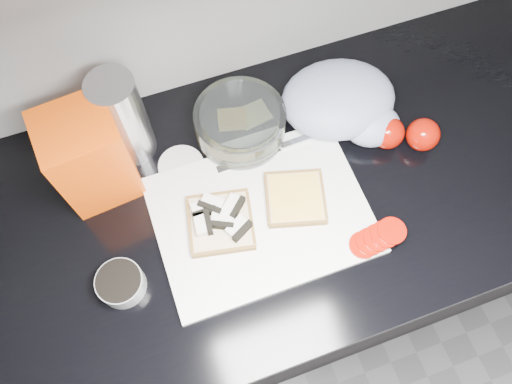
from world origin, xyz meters
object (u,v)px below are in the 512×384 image
(cutting_board, at_px, (261,215))
(glass_bowl, at_px, (240,125))
(steel_canister, at_px, (123,119))
(bread_bag, at_px, (90,157))

(cutting_board, bearing_deg, glass_bowl, 83.12)
(cutting_board, xyz_separation_m, steel_canister, (-0.19, 0.23, 0.10))
(bread_bag, bearing_deg, cutting_board, -38.95)
(glass_bowl, xyz_separation_m, steel_canister, (-0.21, 0.05, 0.07))
(cutting_board, height_order, glass_bowl, glass_bowl)
(glass_bowl, height_order, steel_canister, steel_canister)
(cutting_board, bearing_deg, bread_bag, 146.67)
(bread_bag, height_order, steel_canister, steel_canister)
(glass_bowl, relative_size, steel_canister, 0.87)
(glass_bowl, xyz_separation_m, bread_bag, (-0.29, -0.01, 0.07))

